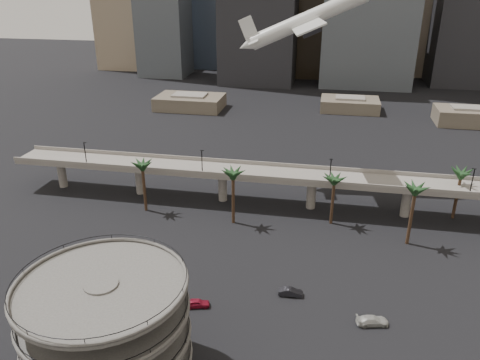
% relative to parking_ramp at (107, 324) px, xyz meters
% --- Properties ---
extents(parking_ramp, '(22.20, 22.20, 17.35)m').
position_rel_parking_ramp_xyz_m(parking_ramp, '(0.00, 0.00, 0.00)').
color(parking_ramp, '#4F4D4A').
rests_on(parking_ramp, ground).
extents(overpass, '(130.00, 9.30, 14.70)m').
position_rel_parking_ramp_xyz_m(overpass, '(13.00, 59.00, -2.50)').
color(overpass, slate).
rests_on(overpass, ground).
extents(palm_trees, '(76.40, 18.40, 14.00)m').
position_rel_parking_ramp_xyz_m(palm_trees, '(24.58, 51.18, 1.46)').
color(palm_trees, '#422B1C').
rests_on(palm_trees, ground).
extents(low_buildings, '(135.00, 27.50, 6.80)m').
position_rel_parking_ramp_xyz_m(low_buildings, '(19.89, 146.30, -6.97)').
color(low_buildings, brown).
rests_on(low_buildings, ground).
extents(airborne_jet, '(35.14, 32.38, 17.53)m').
position_rel_parking_ramp_xyz_m(airborne_jet, '(19.73, 77.11, 32.32)').
color(airborne_jet, silver).
rests_on(airborne_jet, ground).
extents(car_a, '(4.52, 2.68, 1.44)m').
position_rel_parking_ramp_xyz_m(car_a, '(7.08, 17.49, -9.12)').
color(car_a, maroon).
rests_on(car_a, ground).
extents(car_b, '(4.41, 1.78, 1.43)m').
position_rel_parking_ramp_xyz_m(car_b, '(22.44, 23.62, -9.12)').
color(car_b, black).
rests_on(car_b, ground).
extents(car_c, '(5.53, 3.20, 1.51)m').
position_rel_parking_ramp_xyz_m(car_c, '(36.17, 18.63, -9.08)').
color(car_c, '#B4B4B0').
rests_on(car_c, ground).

